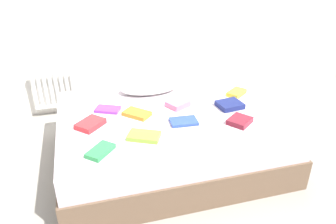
# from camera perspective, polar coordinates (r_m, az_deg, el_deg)

# --- Properties ---
(ground_plane) EXTENTS (8.00, 8.00, 0.00)m
(ground_plane) POSITION_cam_1_polar(r_m,az_deg,el_deg) (3.20, 0.24, -8.05)
(ground_plane) COLOR #9E998E
(bed) EXTENTS (2.00, 1.50, 0.50)m
(bed) POSITION_cam_1_polar(r_m,az_deg,el_deg) (3.06, 0.25, -4.29)
(bed) COLOR brown
(bed) RESTS_ON ground
(radiator) EXTENTS (0.53, 0.04, 0.46)m
(radiator) POSITION_cam_1_polar(r_m,az_deg,el_deg) (4.01, -18.97, 3.86)
(radiator) COLOR white
(radiator) RESTS_ON ground
(pillow) EXTENTS (0.59, 0.32, 0.11)m
(pillow) POSITION_cam_1_polar(r_m,az_deg,el_deg) (3.33, -3.31, 4.41)
(pillow) COLOR white
(pillow) RESTS_ON bed
(textbook_orange) EXTENTS (0.26, 0.26, 0.04)m
(textbook_orange) POSITION_cam_1_polar(r_m,az_deg,el_deg) (2.89, -5.48, -0.29)
(textbook_orange) COLOR orange
(textbook_orange) RESTS_ON bed
(textbook_blue) EXTENTS (0.24, 0.17, 0.03)m
(textbook_blue) POSITION_cam_1_polar(r_m,az_deg,el_deg) (2.77, 2.77, -1.65)
(textbook_blue) COLOR #2847B7
(textbook_blue) RESTS_ON bed
(textbook_lime) EXTENTS (0.29, 0.25, 0.03)m
(textbook_lime) POSITION_cam_1_polar(r_m,az_deg,el_deg) (2.56, -4.21, -4.22)
(textbook_lime) COLOR #8CC638
(textbook_lime) RESTS_ON bed
(textbook_maroon) EXTENTS (0.25, 0.25, 0.05)m
(textbook_maroon) POSITION_cam_1_polar(r_m,az_deg,el_deg) (2.82, 12.47, -1.53)
(textbook_maroon) COLOR maroon
(textbook_maroon) RESTS_ON bed
(textbook_green) EXTENTS (0.24, 0.24, 0.03)m
(textbook_green) POSITION_cam_1_polar(r_m,az_deg,el_deg) (2.43, -11.78, -6.70)
(textbook_green) COLOR green
(textbook_green) RESTS_ON bed
(textbook_pink) EXTENTS (0.24, 0.23, 0.05)m
(textbook_pink) POSITION_cam_1_polar(r_m,az_deg,el_deg) (3.03, 1.74, 1.43)
(textbook_pink) COLOR pink
(textbook_pink) RESTS_ON bed
(textbook_purple) EXTENTS (0.25, 0.21, 0.02)m
(textbook_purple) POSITION_cam_1_polar(r_m,az_deg,el_deg) (3.01, -10.53, 0.46)
(textbook_purple) COLOR purple
(textbook_purple) RESTS_ON bed
(textbook_red) EXTENTS (0.27, 0.27, 0.05)m
(textbook_red) POSITION_cam_1_polar(r_m,az_deg,el_deg) (2.78, -13.46, -2.05)
(textbook_red) COLOR red
(textbook_red) RESTS_ON bed
(textbook_yellow) EXTENTS (0.24, 0.22, 0.04)m
(textbook_yellow) POSITION_cam_1_polar(r_m,az_deg,el_deg) (3.34, 11.93, 3.32)
(textbook_yellow) COLOR yellow
(textbook_yellow) RESTS_ON bed
(textbook_navy) EXTENTS (0.24, 0.21, 0.05)m
(textbook_navy) POSITION_cam_1_polar(r_m,az_deg,el_deg) (3.07, 10.78, 1.26)
(textbook_navy) COLOR navy
(textbook_navy) RESTS_ON bed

